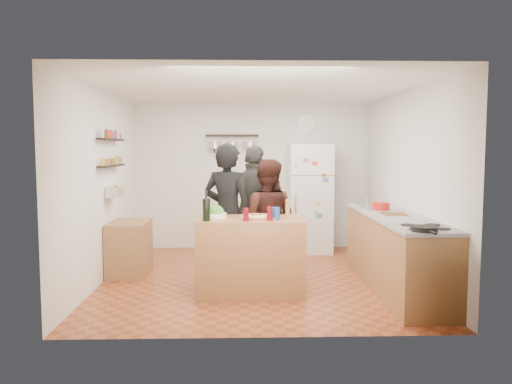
{
  "coord_description": "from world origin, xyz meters",
  "views": [
    {
      "loc": [
        -0.19,
        -6.54,
        1.73
      ],
      "look_at": [
        0.0,
        0.1,
        1.15
      ],
      "focal_mm": 35.0,
      "sensor_mm": 36.0,
      "label": 1
    }
  ],
  "objects_px": {
    "red_bowl": "(381,206)",
    "wall_clock": "(308,124)",
    "person_left": "(228,214)",
    "skillet": "(424,229)",
    "salad_bowl": "(215,215)",
    "prep_island": "(250,256)",
    "side_table": "(129,248)",
    "person_back": "(255,210)",
    "fridge": "(310,198)",
    "person_center": "(266,221)",
    "counter_run": "(396,253)",
    "salt_canister": "(276,213)",
    "pepper_mill": "(288,210)",
    "wine_bottle": "(206,210)"
  },
  "relations": [
    {
      "from": "person_left",
      "to": "skillet",
      "type": "xyz_separation_m",
      "value": [
        1.97,
        -1.54,
        0.05
      ]
    },
    {
      "from": "salt_canister",
      "to": "counter_run",
      "type": "distance_m",
      "value": 1.61
    },
    {
      "from": "person_back",
      "to": "red_bowl",
      "type": "bearing_deg",
      "value": -168.36
    },
    {
      "from": "prep_island",
      "to": "side_table",
      "type": "distance_m",
      "value": 1.92
    },
    {
      "from": "salad_bowl",
      "to": "prep_island",
      "type": "bearing_deg",
      "value": -6.79
    },
    {
      "from": "fridge",
      "to": "side_table",
      "type": "distance_m",
      "value": 3.11
    },
    {
      "from": "prep_island",
      "to": "red_bowl",
      "type": "relative_size",
      "value": 5.34
    },
    {
      "from": "skillet",
      "to": "fridge",
      "type": "xyz_separation_m",
      "value": [
        -0.65,
        3.5,
        -0.04
      ]
    },
    {
      "from": "salad_bowl",
      "to": "wall_clock",
      "type": "xyz_separation_m",
      "value": [
        1.46,
        2.72,
        1.21
      ]
    },
    {
      "from": "person_left",
      "to": "salad_bowl",
      "type": "bearing_deg",
      "value": 94.35
    },
    {
      "from": "side_table",
      "to": "person_center",
      "type": "bearing_deg",
      "value": -14.05
    },
    {
      "from": "red_bowl",
      "to": "wall_clock",
      "type": "xyz_separation_m",
      "value": [
        -0.7,
        2.12,
        1.18
      ]
    },
    {
      "from": "fridge",
      "to": "side_table",
      "type": "bearing_deg",
      "value": -151.37
    },
    {
      "from": "counter_run",
      "to": "salt_canister",
      "type": "bearing_deg",
      "value": -169.98
    },
    {
      "from": "wine_bottle",
      "to": "counter_run",
      "type": "distance_m",
      "value": 2.39
    },
    {
      "from": "wall_clock",
      "to": "salad_bowl",
      "type": "bearing_deg",
      "value": -118.23
    },
    {
      "from": "counter_run",
      "to": "side_table",
      "type": "relative_size",
      "value": 3.29
    },
    {
      "from": "person_center",
      "to": "fridge",
      "type": "relative_size",
      "value": 0.89
    },
    {
      "from": "salad_bowl",
      "to": "salt_canister",
      "type": "relative_size",
      "value": 1.99
    },
    {
      "from": "salad_bowl",
      "to": "person_left",
      "type": "relative_size",
      "value": 0.16
    },
    {
      "from": "salad_bowl",
      "to": "wall_clock",
      "type": "relative_size",
      "value": 0.94
    },
    {
      "from": "salad_bowl",
      "to": "side_table",
      "type": "distance_m",
      "value": 1.64
    },
    {
      "from": "red_bowl",
      "to": "person_center",
      "type": "bearing_deg",
      "value": -174.46
    },
    {
      "from": "person_center",
      "to": "side_table",
      "type": "bearing_deg",
      "value": -1.75
    },
    {
      "from": "skillet",
      "to": "red_bowl",
      "type": "bearing_deg",
      "value": 88.33
    },
    {
      "from": "prep_island",
      "to": "wall_clock",
      "type": "xyz_separation_m",
      "value": [
        1.04,
        2.77,
        1.69
      ]
    },
    {
      "from": "wine_bottle",
      "to": "person_back",
      "type": "height_order",
      "value": "person_back"
    },
    {
      "from": "wall_clock",
      "to": "person_back",
      "type": "bearing_deg",
      "value": -118.07
    },
    {
      "from": "pepper_mill",
      "to": "red_bowl",
      "type": "height_order",
      "value": "pepper_mill"
    },
    {
      "from": "prep_island",
      "to": "wine_bottle",
      "type": "distance_m",
      "value": 0.8
    },
    {
      "from": "salt_canister",
      "to": "red_bowl",
      "type": "xyz_separation_m",
      "value": [
        1.44,
        0.78,
        -0.01
      ]
    },
    {
      "from": "prep_island",
      "to": "side_table",
      "type": "relative_size",
      "value": 1.56
    },
    {
      "from": "skillet",
      "to": "fridge",
      "type": "height_order",
      "value": "fridge"
    },
    {
      "from": "salt_canister",
      "to": "wine_bottle",
      "type": "bearing_deg",
      "value": -172.87
    },
    {
      "from": "prep_island",
      "to": "fridge",
      "type": "relative_size",
      "value": 0.69
    },
    {
      "from": "fridge",
      "to": "wall_clock",
      "type": "distance_m",
      "value": 1.29
    },
    {
      "from": "fridge",
      "to": "red_bowl",
      "type": "bearing_deg",
      "value": -68.61
    },
    {
      "from": "person_center",
      "to": "prep_island",
      "type": "bearing_deg",
      "value": 79.15
    },
    {
      "from": "red_bowl",
      "to": "wall_clock",
      "type": "bearing_deg",
      "value": 108.3
    },
    {
      "from": "pepper_mill",
      "to": "counter_run",
      "type": "bearing_deg",
      "value": 3.99
    },
    {
      "from": "pepper_mill",
      "to": "counter_run",
      "type": "height_order",
      "value": "pepper_mill"
    },
    {
      "from": "prep_island",
      "to": "salad_bowl",
      "type": "relative_size",
      "value": 4.44
    },
    {
      "from": "salad_bowl",
      "to": "skillet",
      "type": "bearing_deg",
      "value": -27.63
    },
    {
      "from": "pepper_mill",
      "to": "side_table",
      "type": "xyz_separation_m",
      "value": [
        -2.1,
        0.93,
        -0.63
      ]
    },
    {
      "from": "salad_bowl",
      "to": "person_left",
      "type": "height_order",
      "value": "person_left"
    },
    {
      "from": "person_left",
      "to": "wall_clock",
      "type": "bearing_deg",
      "value": -97.45
    },
    {
      "from": "pepper_mill",
      "to": "side_table",
      "type": "distance_m",
      "value": 2.38
    },
    {
      "from": "person_left",
      "to": "person_back",
      "type": "distance_m",
      "value": 0.62
    },
    {
      "from": "person_back",
      "to": "fridge",
      "type": "xyz_separation_m",
      "value": [
        0.95,
        1.46,
        0.01
      ]
    },
    {
      "from": "prep_island",
      "to": "red_bowl",
      "type": "distance_m",
      "value": 1.93
    }
  ]
}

